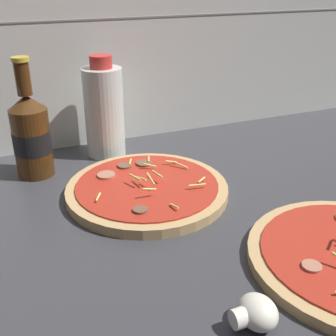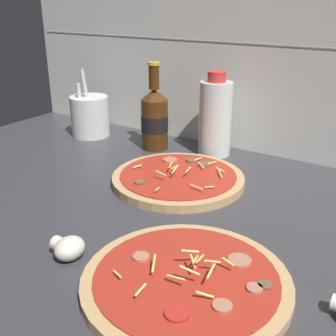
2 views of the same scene
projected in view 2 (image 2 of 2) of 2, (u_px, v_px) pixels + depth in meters
The scene contains 8 objects.
counter_slab at pixel (176, 234), 75.45cm from camera, with size 160.00×90.00×2.50cm.
tile_backsplash at pixel (278, 45), 99.90cm from camera, with size 160.00×1.13×60.00cm.
pizza_near at pixel (186, 281), 59.59cm from camera, with size 29.87×29.87×4.90cm.
pizza_far at pixel (178, 178), 92.84cm from camera, with size 29.07×29.07×4.42cm.
beer_bottle at pixel (155, 118), 111.46cm from camera, with size 7.22×7.22×22.97cm.
oil_bottle at pixel (215, 117), 106.59cm from camera, with size 8.29×8.29×21.40cm.
mushroom_left at pixel (68, 248), 65.82cm from camera, with size 5.45×5.19×3.63cm.
utensil_crock at pixel (90, 116), 122.91cm from camera, with size 11.00×11.00×19.52cm.
Camera 2 is at (34.44, -55.55, 40.79)cm, focal length 45.00 mm.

